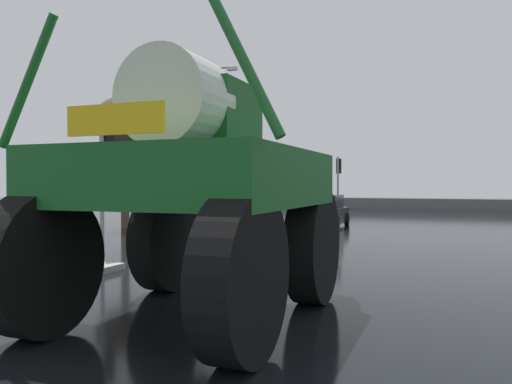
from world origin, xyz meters
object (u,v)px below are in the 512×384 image
oversize_sprayer (194,191)px  traffic_signal_far_right (339,174)px  sedan_ahead (324,212)px  streetlight_far_left (204,136)px  traffic_signal_far_left (293,178)px  traffic_signal_near_left (106,165)px  bare_tree_left (125,124)px

oversize_sprayer → traffic_signal_far_right: oversize_sprayer is taller
sedan_ahead → traffic_signal_far_right: size_ratio=1.16×
sedan_ahead → streetlight_far_left: bearing=89.9°
sedan_ahead → traffic_signal_far_left: (-3.12, 5.23, 1.66)m
traffic_signal_near_left → bare_tree_left: bare_tree_left is taller
sedan_ahead → traffic_signal_near_left: bearing=164.4°
sedan_ahead → streetlight_far_left: 7.25m
bare_tree_left → traffic_signal_near_left: bearing=-56.8°
streetlight_far_left → bare_tree_left: (-2.22, -3.64, 0.32)m
oversize_sprayer → streetlight_far_left: streetlight_far_left is taller
traffic_signal_far_left → traffic_signal_far_right: (2.68, -0.01, 0.23)m
traffic_signal_far_right → bare_tree_left: size_ratio=0.59×
oversize_sprayer → bare_tree_left: bearing=39.1°
oversize_sprayer → streetlight_far_left: 18.42m
oversize_sprayer → traffic_signal_far_right: size_ratio=1.44×
traffic_signal_near_left → streetlight_far_left: (-3.21, 11.92, 1.93)m
oversize_sprayer → sedan_ahead: oversize_sprayer is taller
oversize_sprayer → streetlight_far_left: bearing=26.4°
traffic_signal_far_right → traffic_signal_near_left: bearing=-98.4°
traffic_signal_far_right → streetlight_far_left: bearing=-136.8°
oversize_sprayer → sedan_ahead: size_ratio=1.24×
traffic_signal_far_left → bare_tree_left: bearing=-120.3°
traffic_signal_far_left → bare_tree_left: bare_tree_left is taller
oversize_sprayer → traffic_signal_far_left: (-5.18, 21.69, 0.44)m
sedan_ahead → traffic_signal_near_left: size_ratio=1.19×
bare_tree_left → sedan_ahead: bearing=24.4°
streetlight_far_left → traffic_signal_far_right: bearing=43.2°
sedan_ahead → traffic_signal_far_right: traffic_signal_far_right is taller
traffic_signal_near_left → streetlight_far_left: bearing=105.1°
streetlight_far_left → sedan_ahead: bearing=1.7°
bare_tree_left → traffic_signal_far_right: bearing=48.6°
traffic_signal_near_left → bare_tree_left: size_ratio=0.58×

